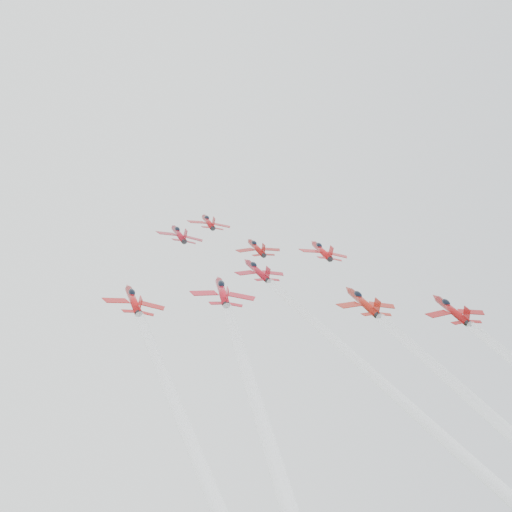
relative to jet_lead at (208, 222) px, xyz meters
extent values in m
cylinder|color=#9E0F13|center=(0.00, -0.34, -0.27)|extent=(1.14, 9.62, 6.01)
cone|color=#9E0F13|center=(0.00, 5.19, 2.79)|extent=(1.14, 2.55, 2.10)
cone|color=black|center=(0.00, -5.42, -3.08)|extent=(1.14, 1.64, 1.60)
ellipsoid|color=black|center=(0.00, 1.50, 1.34)|extent=(1.04, 2.45, 1.92)
cube|color=#9E0F13|center=(-2.80, -1.04, -0.72)|extent=(4.26, 2.82, 0.99)
cube|color=#9E0F13|center=(2.80, -1.04, -0.72)|extent=(4.26, 2.82, 0.99)
cube|color=#9E0F13|center=(0.00, -4.93, -1.39)|extent=(0.12, 2.63, 2.72)
cube|color=#9E0F13|center=(-1.45, -4.51, -2.58)|extent=(2.05, 1.40, 0.57)
cube|color=#9E0F13|center=(1.45, -4.51, -2.58)|extent=(2.05, 1.40, 0.57)
cylinder|color=maroon|center=(-8.20, -11.10, -6.22)|extent=(1.13, 9.52, 5.95)
cone|color=maroon|center=(-8.20, -5.62, -3.19)|extent=(1.13, 2.52, 2.08)
cone|color=black|center=(-8.20, -16.12, -8.99)|extent=(1.13, 1.62, 1.58)
ellipsoid|color=black|center=(-8.20, -9.28, -4.63)|extent=(1.03, 2.42, 1.90)
cube|color=maroon|center=(-10.97, -11.79, -6.66)|extent=(4.22, 2.79, 0.98)
cube|color=maroon|center=(-5.43, -11.79, -6.66)|extent=(4.22, 2.79, 0.98)
cube|color=maroon|center=(-8.20, -15.64, -7.32)|extent=(0.12, 2.61, 2.69)
cube|color=maroon|center=(-9.63, -15.22, -8.50)|extent=(2.02, 1.38, 0.57)
cube|color=maroon|center=(-6.76, -15.22, -8.50)|extent=(2.02, 1.38, 0.57)
cylinder|color=maroon|center=(6.37, -16.81, -9.38)|extent=(1.05, 8.85, 5.53)
cone|color=maroon|center=(6.37, -11.72, -6.56)|extent=(1.05, 2.34, 1.93)
cone|color=black|center=(6.37, -21.48, -11.96)|extent=(1.05, 1.51, 1.47)
ellipsoid|color=black|center=(6.37, -15.12, -7.90)|extent=(0.95, 2.25, 1.76)
cube|color=maroon|center=(3.80, -17.45, -9.79)|extent=(3.92, 2.59, 0.91)
cube|color=maroon|center=(8.95, -17.45, -9.79)|extent=(3.92, 2.59, 0.91)
cube|color=maroon|center=(6.37, -21.03, -10.40)|extent=(0.11, 2.42, 2.50)
cube|color=maroon|center=(5.04, -20.65, -11.50)|extent=(1.88, 1.28, 0.53)
cube|color=maroon|center=(7.71, -20.65, -11.50)|extent=(1.88, 1.28, 0.53)
cylinder|color=#AE1012|center=(20.46, -15.95, -8.90)|extent=(1.21, 10.19, 6.37)
cone|color=#AE1012|center=(20.46, -10.09, -5.66)|extent=(1.21, 2.70, 2.23)
cone|color=black|center=(20.46, -21.33, -11.87)|extent=(1.21, 1.74, 1.69)
ellipsoid|color=black|center=(20.46, -14.01, -7.20)|extent=(1.10, 2.59, 2.03)
cube|color=#AE1012|center=(17.50, -16.69, -9.37)|extent=(4.52, 2.99, 1.05)
cube|color=#AE1012|center=(23.43, -16.69, -9.37)|extent=(4.52, 2.99, 1.05)
cube|color=#AE1012|center=(20.46, -20.82, -10.08)|extent=(0.13, 2.79, 2.88)
cube|color=#AE1012|center=(18.93, -20.37, -11.34)|extent=(2.17, 1.48, 0.61)
cube|color=#AE1012|center=(22.00, -20.37, -11.34)|extent=(2.17, 1.48, 0.61)
cylinder|color=maroon|center=(2.71, -29.78, -16.54)|extent=(1.05, 8.84, 5.52)
cone|color=maroon|center=(2.71, -24.70, -13.73)|extent=(1.05, 2.34, 1.93)
cone|color=black|center=(2.71, -34.45, -19.12)|extent=(1.05, 1.51, 1.47)
ellipsoid|color=black|center=(2.71, -28.09, -15.07)|extent=(0.95, 2.25, 1.76)
cube|color=maroon|center=(0.14, -30.42, -16.95)|extent=(3.92, 2.59, 0.91)
cube|color=maroon|center=(5.28, -30.42, -16.95)|extent=(3.92, 2.59, 0.91)
cube|color=maroon|center=(2.71, -34.00, -17.57)|extent=(0.11, 2.42, 2.50)
cube|color=maroon|center=(1.38, -33.61, -18.66)|extent=(1.88, 1.28, 0.53)
cube|color=maroon|center=(4.05, -33.61, -18.66)|extent=(1.88, 1.28, 0.53)
cylinder|color=white|center=(2.71, -72.27, -40.03)|extent=(1.33, 75.62, 42.61)
cylinder|color=#AC1012|center=(-19.74, -44.51, -24.68)|extent=(1.03, 8.70, 5.44)
cone|color=#AC1012|center=(-19.74, -39.50, -21.92)|extent=(1.03, 2.30, 1.90)
cone|color=black|center=(-19.74, -49.10, -27.22)|extent=(1.03, 1.48, 1.45)
ellipsoid|color=black|center=(-19.74, -42.85, -23.23)|extent=(0.94, 2.21, 1.74)
cube|color=#AC1012|center=(-22.27, -45.14, -25.09)|extent=(3.86, 2.55, 0.90)
cube|color=#AC1012|center=(-17.21, -45.14, -25.09)|extent=(3.86, 2.55, 0.90)
cube|color=#AC1012|center=(-19.74, -48.66, -25.69)|extent=(0.11, 2.38, 2.46)
cube|color=#AC1012|center=(-21.05, -48.28, -26.77)|extent=(1.85, 1.26, 0.52)
cube|color=#AC1012|center=(-18.43, -48.28, -26.77)|extent=(1.85, 1.26, 0.52)
cylinder|color=#B3111F|center=(-5.94, -40.04, -22.21)|extent=(1.18, 9.92, 6.20)
cone|color=#B3111F|center=(-5.94, -34.34, -19.06)|extent=(1.18, 2.63, 2.17)
cone|color=black|center=(-5.94, -45.28, -25.11)|extent=(1.18, 1.69, 1.65)
ellipsoid|color=black|center=(-5.94, -38.15, -20.56)|extent=(1.07, 2.52, 1.98)
cube|color=#B3111F|center=(-8.82, -40.76, -22.67)|extent=(4.40, 2.90, 1.02)
cube|color=#B3111F|center=(-3.05, -40.76, -22.67)|extent=(4.40, 2.90, 1.02)
cube|color=#B3111F|center=(-5.94, -44.78, -23.37)|extent=(0.13, 2.72, 2.80)
cube|color=#B3111F|center=(-7.43, -44.34, -24.59)|extent=(2.11, 1.44, 0.59)
cube|color=#B3111F|center=(-4.44, -44.34, -24.59)|extent=(2.11, 1.44, 0.59)
cylinder|color=#A0190F|center=(16.85, -41.70, -23.13)|extent=(1.16, 9.75, 6.09)
cone|color=#A0190F|center=(16.85, -36.09, -20.03)|extent=(1.16, 2.58, 2.13)
cone|color=black|center=(16.85, -46.85, -25.98)|extent=(1.16, 1.66, 1.62)
ellipsoid|color=black|center=(16.85, -39.84, -21.50)|extent=(1.05, 2.48, 1.94)
cube|color=#A0190F|center=(14.02, -42.41, -23.58)|extent=(4.32, 2.85, 1.01)
cube|color=#A0190F|center=(19.69, -42.41, -23.58)|extent=(4.32, 2.85, 1.01)
cube|color=#A0190F|center=(16.85, -46.35, -24.26)|extent=(0.13, 2.67, 2.75)
cube|color=#A0190F|center=(15.38, -45.93, -25.47)|extent=(2.07, 1.42, 0.58)
cube|color=#A0190F|center=(18.32, -45.93, -25.47)|extent=(2.07, 1.42, 0.58)
cylinder|color=maroon|center=(31.90, -43.40, -24.07)|extent=(1.16, 9.77, 6.10)
cone|color=maroon|center=(31.90, -37.78, -20.97)|extent=(1.16, 2.59, 2.13)
cone|color=black|center=(31.90, -48.56, -26.92)|extent=(1.16, 1.67, 1.62)
ellipsoid|color=black|center=(31.90, -41.54, -22.44)|extent=(1.05, 2.48, 1.95)
cube|color=maroon|center=(29.06, -44.12, -24.53)|extent=(4.33, 2.86, 1.01)
cube|color=maroon|center=(34.75, -44.12, -24.53)|extent=(4.33, 2.86, 1.01)
cube|color=maroon|center=(31.90, -48.07, -25.21)|extent=(0.13, 2.68, 2.76)
cube|color=maroon|center=(30.43, -47.64, -26.42)|extent=(2.08, 1.42, 0.58)
cube|color=maroon|center=(33.38, -47.64, -26.42)|extent=(2.08, 1.42, 0.58)
camera|label=1|loc=(-28.05, -134.58, -37.57)|focal=45.00mm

